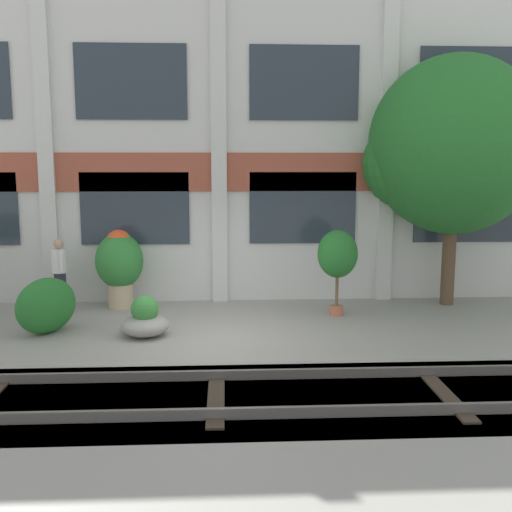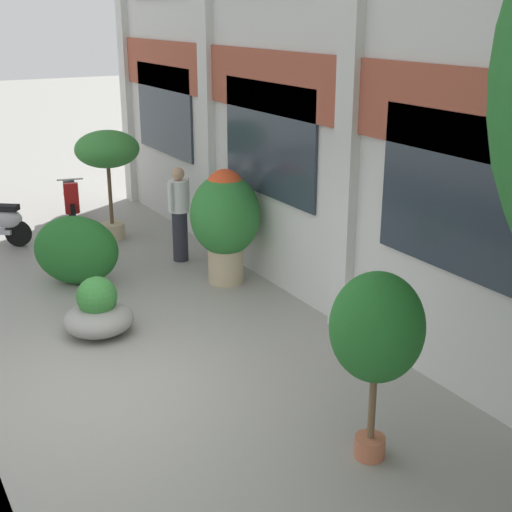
{
  "view_description": "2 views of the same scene",
  "coord_description": "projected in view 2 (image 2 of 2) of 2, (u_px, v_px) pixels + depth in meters",
  "views": [
    {
      "loc": [
        0.14,
        -11.12,
        3.31
      ],
      "look_at": [
        0.78,
        1.45,
        1.35
      ],
      "focal_mm": 42.0,
      "sensor_mm": 36.0,
      "label": 1
    },
    {
      "loc": [
        7.12,
        -2.29,
        4.07
      ],
      "look_at": [
        0.47,
        1.51,
        1.43
      ],
      "focal_mm": 50.0,
      "sensor_mm": 36.0,
      "label": 2
    }
  ],
  "objects": [
    {
      "name": "ground_plane",
      "position": [
        123.0,
        383.0,
        8.24
      ],
      "size": [
        80.0,
        80.0,
        0.0
      ],
      "primitive_type": "plane",
      "color": "gray"
    },
    {
      "name": "potted_plant_tall_urn",
      "position": [
        107.0,
        154.0,
        12.98
      ],
      "size": [
        1.17,
        1.17,
        2.03
      ],
      "color": "tan",
      "rests_on": "ground"
    },
    {
      "name": "potted_plant_wide_bowl",
      "position": [
        98.0,
        312.0,
        9.4
      ],
      "size": [
        0.92,
        0.92,
        0.8
      ],
      "color": "gray",
      "rests_on": "ground"
    },
    {
      "name": "potted_plant_ribbed_drum",
      "position": [
        225.0,
        217.0,
        10.97
      ],
      "size": [
        1.09,
        1.09,
        1.81
      ],
      "color": "tan",
      "rests_on": "ground"
    },
    {
      "name": "potted_plant_low_pan",
      "position": [
        377.0,
        331.0,
        6.44
      ],
      "size": [
        0.87,
        0.87,
        1.89
      ],
      "color": "#B76647",
      "rests_on": "ground"
    },
    {
      "name": "scooter_near_curb",
      "position": [
        71.0,
        200.0,
        14.48
      ],
      "size": [
        1.37,
        0.58,
        0.98
      ],
      "rotation": [
        0.0,
        0.0,
        6.06
      ],
      "color": "black",
      "rests_on": "ground"
    },
    {
      "name": "resident_by_doorway",
      "position": [
        179.0,
        211.0,
        12.01
      ],
      "size": [
        0.34,
        0.48,
        1.63
      ],
      "rotation": [
        0.0,
        0.0,
        -2.66
      ],
      "color": "#282833",
      "rests_on": "ground"
    },
    {
      "name": "topiary_hedge",
      "position": [
        76.0,
        250.0,
        11.06
      ],
      "size": [
        1.34,
        1.5,
        1.1
      ],
      "primitive_type": "ellipsoid",
      "rotation": [
        0.0,
        0.0,
        0.96
      ],
      "color": "#236B28",
      "rests_on": "ground"
    }
  ]
}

